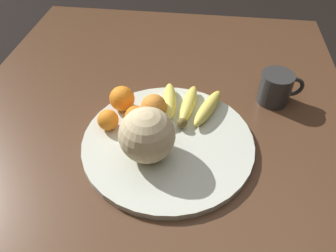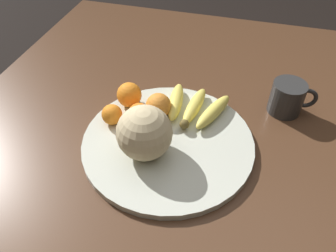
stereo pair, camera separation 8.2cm
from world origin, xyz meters
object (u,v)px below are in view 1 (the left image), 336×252
at_px(melon, 147,135).
at_px(orange_front_right, 122,98).
at_px(produce_tag, 132,135).
at_px(ceramic_mug, 276,88).
at_px(fruit_bowl, 168,142).
at_px(orange_back_left, 108,120).
at_px(kitchen_table, 155,144).
at_px(banana_bunch, 188,105).
at_px(orange_mid_center, 154,107).
at_px(orange_front_left, 136,117).

xyz_separation_m(melon, orange_front_right, (0.16, 0.10, -0.03)).
bearing_deg(produce_tag, ceramic_mug, -25.63).
relative_size(fruit_bowl, orange_back_left, 7.93).
height_order(fruit_bowl, orange_back_left, orange_back_left).
height_order(kitchen_table, banana_bunch, banana_bunch).
xyz_separation_m(melon, orange_back_left, (0.08, 0.12, -0.04)).
bearing_deg(orange_back_left, ceramic_mug, -66.47).
xyz_separation_m(kitchen_table, fruit_bowl, (-0.08, -0.05, 0.10)).
distance_m(kitchen_table, produce_tag, 0.14).
bearing_deg(orange_back_left, orange_front_right, -12.84).
height_order(melon, orange_back_left, melon).
bearing_deg(produce_tag, orange_front_right, 60.11).
bearing_deg(produce_tag, orange_mid_center, 5.36).
xyz_separation_m(fruit_bowl, produce_tag, (0.01, 0.10, 0.01)).
distance_m(orange_mid_center, ceramic_mug, 0.37).
bearing_deg(orange_mid_center, ceramic_mug, -68.04).
bearing_deg(fruit_bowl, kitchen_table, 33.29).
height_order(kitchen_table, ceramic_mug, ceramic_mug).
bearing_deg(fruit_bowl, orange_front_left, 64.84).
relative_size(fruit_bowl, orange_mid_center, 6.34).
relative_size(orange_front_left, orange_back_left, 1.08).
bearing_deg(kitchen_table, fruit_bowl, -146.71).
bearing_deg(kitchen_table, produce_tag, 147.58).
bearing_deg(orange_mid_center, banana_bunch, -66.44).
relative_size(kitchen_table, banana_bunch, 7.54).
distance_m(kitchen_table, fruit_bowl, 0.14).
height_order(produce_tag, ceramic_mug, ceramic_mug).
relative_size(orange_front_right, ceramic_mug, 0.54).
bearing_deg(ceramic_mug, produce_tag, 119.27).
bearing_deg(orange_front_left, orange_mid_center, -44.48).
bearing_deg(orange_front_left, melon, -153.69).
distance_m(orange_mid_center, orange_back_left, 0.13).
bearing_deg(kitchen_table, orange_back_left, 114.94).
distance_m(orange_front_left, orange_front_right, 0.08).
relative_size(melon, orange_front_right, 1.91).
relative_size(banana_bunch, ceramic_mug, 1.42).
distance_m(melon, ceramic_mug, 0.44).
xyz_separation_m(melon, banana_bunch, (0.18, -0.08, -0.05)).
bearing_deg(fruit_bowl, orange_front_right, 53.11).
distance_m(banana_bunch, orange_back_left, 0.23).
distance_m(kitchen_table, orange_back_left, 0.18).
bearing_deg(produce_tag, fruit_bowl, -57.94).
relative_size(kitchen_table, orange_front_left, 22.94).
distance_m(banana_bunch, produce_tag, 0.18).
bearing_deg(kitchen_table, orange_front_left, 129.55).
height_order(orange_front_left, orange_back_left, orange_front_left).
xyz_separation_m(kitchen_table, banana_bunch, (0.05, -0.09, 0.13)).
bearing_deg(orange_back_left, melon, -123.57).
relative_size(kitchen_table, orange_front_right, 19.74).
bearing_deg(orange_front_right, produce_tag, -154.99).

